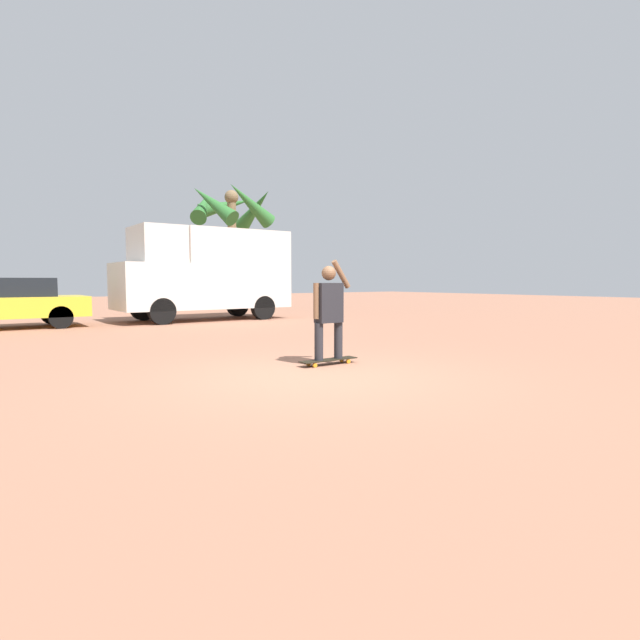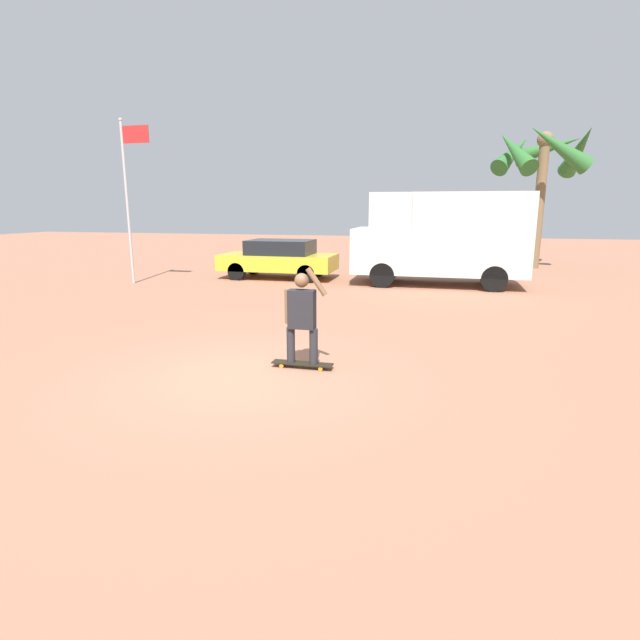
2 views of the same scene
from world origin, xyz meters
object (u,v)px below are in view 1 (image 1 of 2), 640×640
object	(u,v)px
camper_van	(207,271)
palm_tree_near_van	(230,210)
skateboard	(329,360)
person_skateboarder	(329,307)
parked_car_yellow	(4,302)

from	to	relation	value
camper_van	palm_tree_near_van	world-z (taller)	palm_tree_near_van
skateboard	person_skateboarder	distance (m)	0.87
skateboard	person_skateboarder	size ratio (longest dim) A/B	0.64
skateboard	parked_car_yellow	distance (m)	10.95
skateboard	person_skateboarder	bearing A→B (deg)	180.00
camper_van	person_skateboarder	bearing A→B (deg)	-102.10
parked_car_yellow	palm_tree_near_van	size ratio (longest dim) A/B	0.71
skateboard	camper_van	world-z (taller)	camper_van
skateboard	camper_van	xyz separation A→B (m)	(2.13, 9.96, 1.62)
skateboard	parked_car_yellow	world-z (taller)	parked_car_yellow
skateboard	parked_car_yellow	size ratio (longest dim) A/B	0.24
person_skateboarder	palm_tree_near_van	bearing A→B (deg)	69.60
skateboard	palm_tree_near_van	xyz separation A→B (m)	(6.00, 16.15, 4.72)
person_skateboarder	parked_car_yellow	bearing A→B (deg)	110.59
person_skateboarder	parked_car_yellow	distance (m)	10.93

